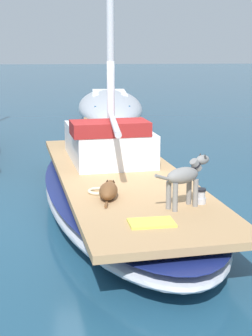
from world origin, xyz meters
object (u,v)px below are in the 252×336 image
at_px(deck_towel, 152,223).
at_px(moored_boat_far_astern, 110,106).
at_px(deck_winch, 200,196).
at_px(coiled_rope, 99,191).
at_px(dog_brown, 109,190).
at_px(sailboat_main, 122,193).
at_px(dog_grey, 185,177).

bearing_deg(deck_towel, moored_boat_far_astern, 89.73).
distance_m(deck_winch, coiled_rope, 1.53).
xyz_separation_m(dog_brown, deck_towel, (0.48, -1.15, -0.09)).
relative_size(dog_brown, moored_boat_far_astern, 0.12).
bearing_deg(coiled_rope, dog_brown, -62.74).
distance_m(sailboat_main, moored_boat_far_astern, 10.48).
distance_m(dog_grey, deck_towel, 0.92).
bearing_deg(moored_boat_far_astern, dog_brown, -92.62).
bearing_deg(deck_towel, sailboat_main, 94.69).
relative_size(dog_brown, deck_winch, 4.54).
bearing_deg(moored_boat_far_astern, coiled_rope, -93.36).
bearing_deg(deck_winch, dog_brown, 163.80).
distance_m(deck_winch, moored_boat_far_astern, 12.20).
distance_m(sailboat_main, coiled_rope, 1.19).
relative_size(sailboat_main, deck_towel, 13.44).
height_order(dog_grey, coiled_rope, dog_grey).
distance_m(deck_winch, deck_towel, 1.10).
bearing_deg(coiled_rope, moored_boat_far_astern, 86.64).
relative_size(dog_grey, coiled_rope, 2.60).
bearing_deg(sailboat_main, deck_winch, -60.10).
bearing_deg(deck_winch, sailboat_main, 119.90).
distance_m(coiled_rope, deck_towel, 1.54).
relative_size(coiled_rope, deck_towel, 0.58).
bearing_deg(moored_boat_far_astern, sailboat_main, -91.45).
bearing_deg(moored_boat_far_astern, dog_grey, -87.85).
xyz_separation_m(dog_brown, dog_grey, (1.00, -0.51, 0.32)).
distance_m(dog_brown, coiled_rope, 0.31).
xyz_separation_m(dog_grey, coiled_rope, (-1.14, 0.78, -0.40)).
bearing_deg(dog_brown, deck_winch, -16.20).
xyz_separation_m(sailboat_main, dog_brown, (-0.27, -1.33, 0.43)).
height_order(sailboat_main, moored_boat_far_astern, moored_boat_far_astern).
relative_size(deck_towel, moored_boat_far_astern, 0.07).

